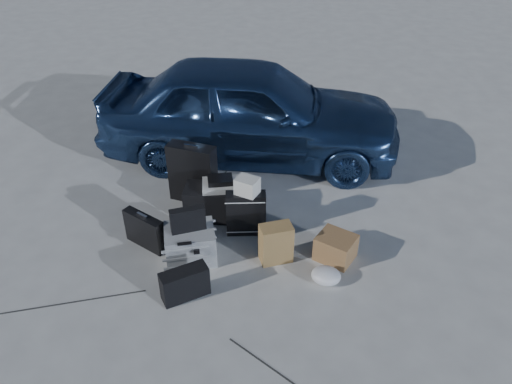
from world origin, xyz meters
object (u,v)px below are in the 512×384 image
car (250,110)px  duffel_bag (220,203)px  briefcase (145,231)px  suitcase_right (246,213)px  cardboard_box (336,248)px  suitcase_left (193,173)px  pelican_case (190,244)px

car → duffel_bag: bearing=173.0°
car → briefcase: size_ratio=7.90×
suitcase_right → cardboard_box: 1.05m
car → cardboard_box: car is taller
briefcase → suitcase_left: bearing=99.4°
pelican_case → suitcase_left: size_ratio=0.69×
suitcase_left → duffel_bag: suitcase_left is taller
pelican_case → cardboard_box: (1.52, 0.13, -0.04)m
pelican_case → cardboard_box: 1.52m
briefcase → suitcase_left: size_ratio=0.69×
suitcase_right → car: bearing=86.9°
suitcase_right → suitcase_left: bearing=132.8°
pelican_case → suitcase_right: (0.53, 0.49, 0.08)m
pelican_case → briefcase: briefcase is taller
car → briefcase: (-0.95, -2.09, -0.49)m
car → suitcase_left: car is taller
suitcase_left → duffel_bag: bearing=-27.7°
briefcase → cardboard_box: 2.05m
briefcase → duffel_bag: 0.94m
pelican_case → suitcase_right: size_ratio=0.98×
briefcase → duffel_bag: bearing=69.3°
duffel_bag → briefcase: bearing=-141.9°
pelican_case → duffel_bag: bearing=59.7°
suitcase_left → suitcase_right: (0.71, -0.60, -0.11)m
duffel_bag → car: bearing=81.4°
suitcase_left → cardboard_box: (1.69, -0.95, -0.23)m
car → briefcase: bearing=156.8°
pelican_case → suitcase_right: bearing=27.0°
briefcase → suitcase_right: 1.11m
briefcase → cardboard_box: size_ratio=1.36×
car → cardboard_box: (1.10, -2.12, -0.54)m
suitcase_right → pelican_case: bearing=-144.7°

